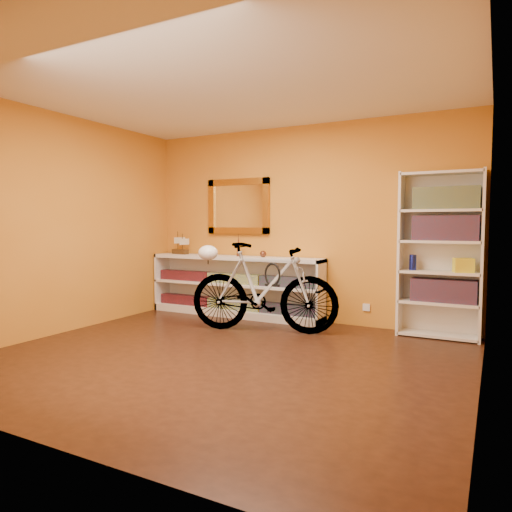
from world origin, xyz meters
The scene contains 24 objects.
floor centered at (0.00, 0.00, -0.01)m, with size 4.50×4.00×0.01m, color black.
ceiling centered at (0.00, 0.00, 2.60)m, with size 4.50×4.00×0.01m, color silver.
back_wall centered at (0.00, 2.00, 1.30)m, with size 4.50×0.01×2.60m, color #BE721C.
left_wall centered at (-2.25, 0.00, 1.30)m, with size 0.01×4.00×2.60m, color #BE721C.
right_wall centered at (2.25, 0.00, 1.30)m, with size 0.01×4.00×2.60m, color #BE721C.
gilt_mirror centered at (-0.95, 1.97, 1.55)m, with size 0.98×0.06×0.78m, color #93621A.
wall_socket centered at (0.90, 1.99, 0.25)m, with size 0.09×0.01×0.09m, color silver.
console_unit centered at (-0.92, 1.81, 0.42)m, with size 2.60×0.35×0.85m, color silver, non-canonical shape.
cd_row_lower centered at (-0.92, 1.79, 0.17)m, with size 2.50×0.13×0.14m, color black.
cd_row_upper centered at (-0.92, 1.79, 0.54)m, with size 2.50×0.13×0.14m, color navy.
model_ship centered at (-1.87, 1.81, 1.02)m, with size 0.29×0.11×0.34m, color #392410, non-canonical shape.
toy_car centered at (-1.37, 1.81, 0.85)m, with size 0.00×0.00×0.00m, color black.
bronze_ornament centered at (-0.86, 1.81, 1.01)m, with size 0.06×0.06×0.32m, color #582E1E.
decorative_orb centered at (-0.47, 1.81, 0.89)m, with size 0.09×0.09×0.09m, color #582E1E.
bookcase centered at (1.76, 1.84, 0.95)m, with size 0.90×0.30×1.90m, color silver, non-canonical shape.
book_row_a centered at (1.81, 1.84, 0.55)m, with size 0.70×0.22×0.26m, color maroon.
book_row_b centered at (1.81, 1.84, 1.25)m, with size 0.70×0.22×0.28m, color maroon.
book_row_c centered at (1.81, 1.84, 1.59)m, with size 0.70×0.22×0.25m, color navy.
travel_mug centered at (1.47, 1.82, 0.85)m, with size 0.08×0.08×0.18m, color #152096.
red_tin centered at (1.56, 1.87, 1.56)m, with size 0.15×0.15×0.20m, color maroon.
yellow_bag centered at (2.01, 1.80, 0.84)m, with size 0.20×0.13×0.16m, color yellow.
bicycle centered at (-0.13, 1.14, 0.54)m, with size 1.83×0.47×1.08m, color silver.
helmet centered at (-0.81, 0.97, 0.95)m, with size 0.25×0.23×0.19m, color white.
u_lock centered at (-0.02, 1.17, 0.70)m, with size 0.21×0.21×0.02m, color black.
Camera 1 is at (2.33, -3.75, 1.30)m, focal length 32.30 mm.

